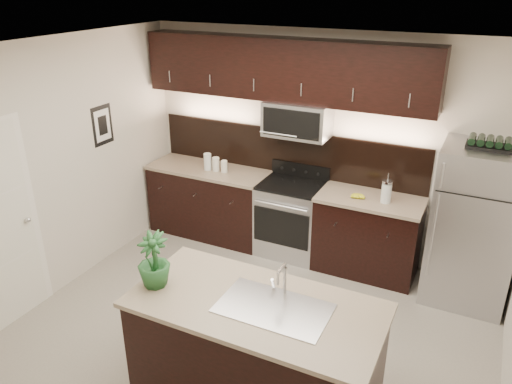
# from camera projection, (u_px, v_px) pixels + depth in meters

# --- Properties ---
(ground) EXTENTS (4.50, 4.50, 0.00)m
(ground) POSITION_uv_depth(u_px,v_px,m) (247.00, 336.00, 4.87)
(ground) COLOR gray
(ground) RESTS_ON ground
(room_walls) EXTENTS (4.52, 4.02, 2.71)m
(room_walls) POSITION_uv_depth(u_px,v_px,m) (232.00, 174.00, 4.21)
(room_walls) COLOR beige
(room_walls) RESTS_ON ground
(counter_run) EXTENTS (3.51, 0.65, 0.94)m
(counter_run) POSITION_uv_depth(u_px,v_px,m) (276.00, 215.00, 6.26)
(counter_run) COLOR black
(counter_run) RESTS_ON ground
(upper_fixtures) EXTENTS (3.49, 0.40, 1.66)m
(upper_fixtures) POSITION_uv_depth(u_px,v_px,m) (285.00, 79.00, 5.70)
(upper_fixtures) COLOR black
(upper_fixtures) RESTS_ON counter_run
(island) EXTENTS (1.96, 0.96, 0.94)m
(island) POSITION_uv_depth(u_px,v_px,m) (256.00, 351.00, 4.00)
(island) COLOR black
(island) RESTS_ON ground
(sink_faucet) EXTENTS (0.84, 0.50, 0.28)m
(sink_faucet) POSITION_uv_depth(u_px,v_px,m) (274.00, 306.00, 3.75)
(sink_faucet) COLOR silver
(sink_faucet) RESTS_ON island
(refrigerator) EXTENTS (0.82, 0.74, 1.71)m
(refrigerator) POSITION_uv_depth(u_px,v_px,m) (473.00, 226.00, 5.15)
(refrigerator) COLOR #B2B2B7
(refrigerator) RESTS_ON ground
(wine_rack) EXTENTS (0.42, 0.26, 0.10)m
(wine_rack) POSITION_uv_depth(u_px,v_px,m) (490.00, 143.00, 4.79)
(wine_rack) COLOR black
(wine_rack) RESTS_ON refrigerator
(plant) EXTENTS (0.26, 0.26, 0.46)m
(plant) POSITION_uv_depth(u_px,v_px,m) (153.00, 260.00, 3.94)
(plant) COLOR #1F4F23
(plant) RESTS_ON island
(canisters) EXTENTS (0.32, 0.11, 0.21)m
(canisters) POSITION_uv_depth(u_px,v_px,m) (214.00, 163.00, 6.34)
(canisters) COLOR silver
(canisters) RESTS_ON counter_run
(french_press) EXTENTS (0.11, 0.11, 0.33)m
(french_press) POSITION_uv_depth(u_px,v_px,m) (386.00, 192.00, 5.44)
(french_press) COLOR silver
(french_press) RESTS_ON counter_run
(bananas) EXTENTS (0.18, 0.15, 0.05)m
(bananas) POSITION_uv_depth(u_px,v_px,m) (354.00, 195.00, 5.60)
(bananas) COLOR gold
(bananas) RESTS_ON counter_run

